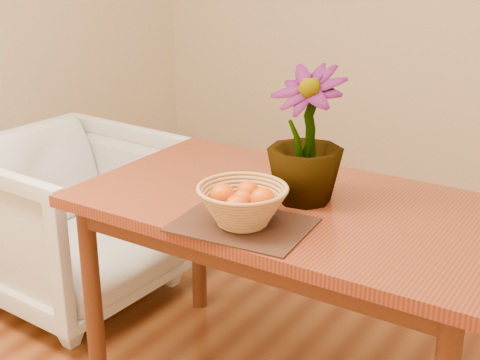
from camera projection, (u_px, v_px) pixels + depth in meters
The scene contains 6 objects.
table at pixel (292, 225), 2.20m from camera, with size 1.40×0.80×0.75m.
placemat at pixel (242, 225), 1.98m from camera, with size 0.39×0.29×0.01m, color #3A1D15.
wicker_basket at pixel (243, 207), 1.96m from camera, with size 0.27×0.27×0.11m.
orange_pile at pixel (243, 199), 1.95m from camera, with size 0.19×0.18×0.07m.
potted_plant at pixel (306, 135), 2.10m from camera, with size 0.25×0.25×0.44m, color #194513.
armchair at pixel (73, 211), 2.96m from camera, with size 0.80×0.75×0.82m, color #806859.
Camera 1 is at (0.94, -1.49, 1.56)m, focal length 50.00 mm.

